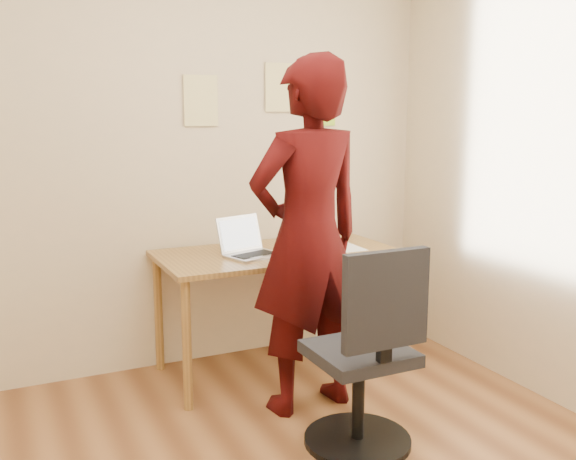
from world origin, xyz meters
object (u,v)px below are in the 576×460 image
phone (318,255)px  person (308,238)px  office_chair (366,365)px  laptop (248,247)px  desk (277,265)px

phone → person: 0.43m
office_chair → person: person is taller
phone → office_chair: bearing=-137.0°
person → laptop: bearing=-81.4°
desk → phone: bearing=-51.2°
person → office_chair: bearing=87.6°
desk → phone: size_ratio=9.91×
phone → person: bearing=-160.0°
desk → person: person is taller
desk → person: size_ratio=0.76×
phone → desk: bearing=94.6°
desk → office_chair: 1.07m
phone → person: person is taller
office_chair → phone: bearing=77.0°
laptop → phone: (0.36, -0.18, -0.04)m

